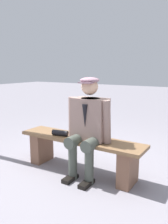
% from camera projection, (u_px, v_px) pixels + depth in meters
% --- Properties ---
extents(ground_plane, '(30.00, 30.00, 0.00)m').
position_uv_depth(ground_plane, '(80.00, 171.00, 3.13)').
color(ground_plane, gray).
extents(bench, '(1.75, 0.40, 0.48)m').
position_uv_depth(bench, '(80.00, 150.00, 3.07)').
color(bench, brown).
rests_on(bench, ground).
extents(seated_man, '(0.60, 0.53, 1.27)m').
position_uv_depth(seated_man, '(88.00, 123.00, 2.87)').
color(seated_man, gray).
rests_on(seated_man, ground).
extents(rolled_magazine, '(0.23, 0.11, 0.07)m').
position_uv_depth(rolled_magazine, '(60.00, 133.00, 3.12)').
color(rolled_magazine, black).
rests_on(rolled_magazine, bench).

